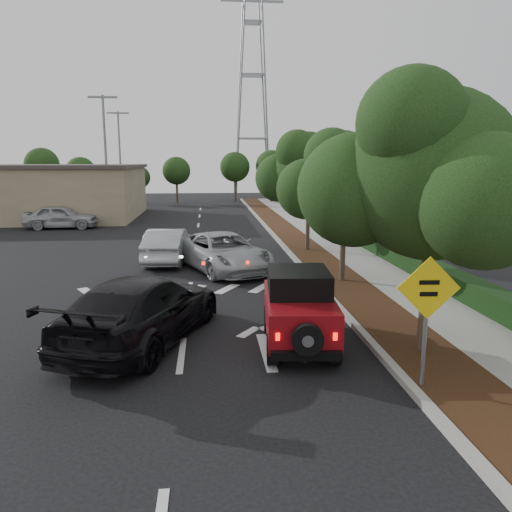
{
  "coord_description": "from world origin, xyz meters",
  "views": [
    {
      "loc": [
        0.67,
        -11.16,
        4.48
      ],
      "look_at": [
        2.05,
        3.0,
        1.75
      ],
      "focal_mm": 35.0,
      "sensor_mm": 36.0,
      "label": 1
    }
  ],
  "objects": [
    {
      "name": "street_tree_mid",
      "position": [
        5.6,
        6.5,
        0.0
      ],
      "size": [
        3.2,
        3.2,
        5.32
      ],
      "primitive_type": null,
      "color": "black",
      "rests_on": "ground"
    },
    {
      "name": "street_tree_far",
      "position": [
        5.6,
        13.0,
        0.0
      ],
      "size": [
        3.4,
        3.4,
        5.62
      ],
      "primitive_type": null,
      "color": "black",
      "rests_on": "ground"
    },
    {
      "name": "hedge",
      "position": [
        8.9,
        12.0,
        0.4
      ],
      "size": [
        0.8,
        70.0,
        0.8
      ],
      "primitive_type": "cube",
      "color": "black",
      "rests_on": "ground"
    },
    {
      "name": "transmission_tower",
      "position": [
        6.0,
        48.0,
        0.0
      ],
      "size": [
        7.0,
        4.0,
        28.0
      ],
      "primitive_type": null,
      "color": "slate",
      "rests_on": "ground"
    },
    {
      "name": "black_suv_oncoming",
      "position": [
        -1.0,
        0.97,
        0.84
      ],
      "size": [
        4.2,
        6.23,
        1.67
      ],
      "primitive_type": "imported",
      "rotation": [
        0.0,
        0.0,
        2.79
      ],
      "color": "black",
      "rests_on": "ground"
    },
    {
      "name": "parked_suv",
      "position": [
        -9.09,
        23.11,
        0.8
      ],
      "size": [
        4.72,
        1.98,
        1.59
      ],
      "primitive_type": "imported",
      "rotation": [
        0.0,
        0.0,
        1.59
      ],
      "color": "#A4A7AB",
      "rests_on": "ground"
    },
    {
      "name": "light_pole_b",
      "position": [
        -7.5,
        38.0,
        0.0
      ],
      "size": [
        2.0,
        0.22,
        9.0
      ],
      "primitive_type": null,
      "color": "slate",
      "rests_on": "ground"
    },
    {
      "name": "ground",
      "position": [
        0.0,
        0.0,
        0.0
      ],
      "size": [
        120.0,
        120.0,
        0.0
      ],
      "primitive_type": "plane",
      "color": "black",
      "rests_on": "ground"
    },
    {
      "name": "street_tree_near",
      "position": [
        5.6,
        -0.5,
        0.0
      ],
      "size": [
        3.8,
        3.8,
        5.92
      ],
      "primitive_type": null,
      "color": "black",
      "rests_on": "ground"
    },
    {
      "name": "curb",
      "position": [
        4.6,
        12.0,
        0.07
      ],
      "size": [
        0.2,
        70.0,
        0.15
      ],
      "primitive_type": "cube",
      "color": "#9E9B93",
      "rests_on": "ground"
    },
    {
      "name": "red_jeep",
      "position": [
        2.85,
        0.47,
        0.94
      ],
      "size": [
        1.88,
        3.71,
        1.85
      ],
      "rotation": [
        0.0,
        0.0,
        -0.09
      ],
      "color": "black",
      "rests_on": "ground"
    },
    {
      "name": "silver_suv_ahead",
      "position": [
        1.28,
        9.1,
        0.77
      ],
      "size": [
        4.49,
        6.12,
        1.55
      ],
      "primitive_type": "imported",
      "rotation": [
        0.0,
        0.0,
        0.39
      ],
      "color": "#A5A8AD",
      "rests_on": "ground"
    },
    {
      "name": "silver_sedan_oncoming",
      "position": [
        -1.13,
        11.06,
        0.76
      ],
      "size": [
        1.98,
        4.72,
        1.52
      ],
      "primitive_type": "imported",
      "rotation": [
        0.0,
        0.0,
        3.06
      ],
      "color": "#ADB0B5",
      "rests_on": "ground"
    },
    {
      "name": "planting_strip",
      "position": [
        5.6,
        12.0,
        0.06
      ],
      "size": [
        1.8,
        70.0,
        0.12
      ],
      "primitive_type": "cube",
      "color": "black",
      "rests_on": "ground"
    },
    {
      "name": "light_pole_a",
      "position": [
        -6.5,
        26.0,
        0.0
      ],
      "size": [
        2.0,
        0.22,
        9.0
      ],
      "primitive_type": null,
      "color": "slate",
      "rests_on": "ground"
    },
    {
      "name": "speed_hump_sign",
      "position": [
        4.8,
        -2.39,
        1.79
      ],
      "size": [
        1.21,
        0.13,
        2.59
      ],
      "rotation": [
        0.0,
        0.0,
        -0.07
      ],
      "color": "slate",
      "rests_on": "ground"
    },
    {
      "name": "sidewalk",
      "position": [
        7.5,
        12.0,
        0.06
      ],
      "size": [
        2.0,
        70.0,
        0.12
      ],
      "primitive_type": "cube",
      "color": "gray",
      "rests_on": "ground"
    }
  ]
}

